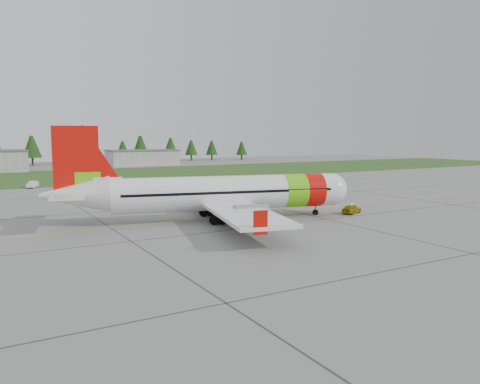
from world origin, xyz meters
TOP-DOWN VIEW (x-y plane):
  - ground at (0.00, 0.00)m, footprint 320.00×320.00m
  - aircraft at (-1.66, 6.27)m, footprint 37.63×35.35m
  - follow_me_car at (15.91, 1.74)m, footprint 1.73×1.85m
  - service_van at (-17.85, 57.77)m, footprint 1.85×1.80m
  - grass_strip at (0.00, 82.00)m, footprint 320.00×50.00m
  - taxi_guideline at (0.00, 8.00)m, footprint 120.00×0.25m
  - hangar_east at (25.00, 118.00)m, footprint 24.00×12.00m
  - treeline at (0.00, 138.00)m, footprint 160.00×8.00m

SIDE VIEW (x-z plane):
  - ground at x=0.00m, z-range 0.00..0.00m
  - taxi_guideline at x=0.00m, z-range 0.00..0.02m
  - grass_strip at x=0.00m, z-range 0.00..0.03m
  - follow_me_car at x=15.91m, z-range 0.00..3.69m
  - service_van at x=-17.85m, z-range 0.00..4.13m
  - hangar_east at x=25.00m, z-range 0.00..5.20m
  - aircraft at x=-1.66m, z-range -2.45..9.12m
  - treeline at x=0.00m, z-range 0.00..10.00m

